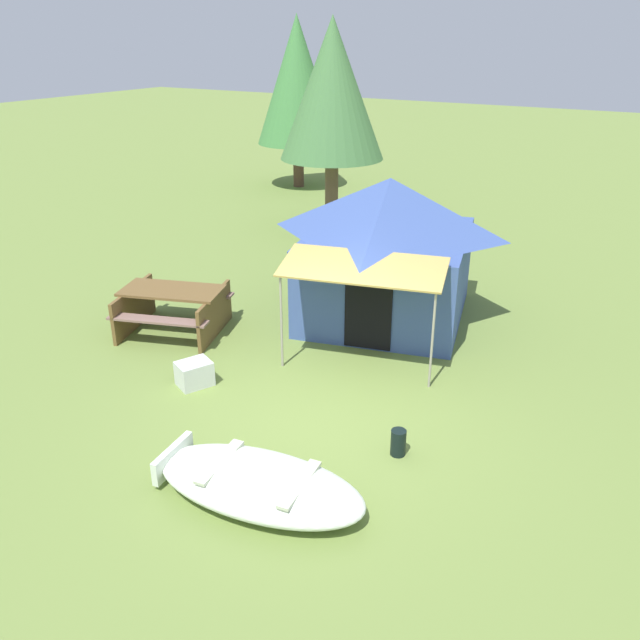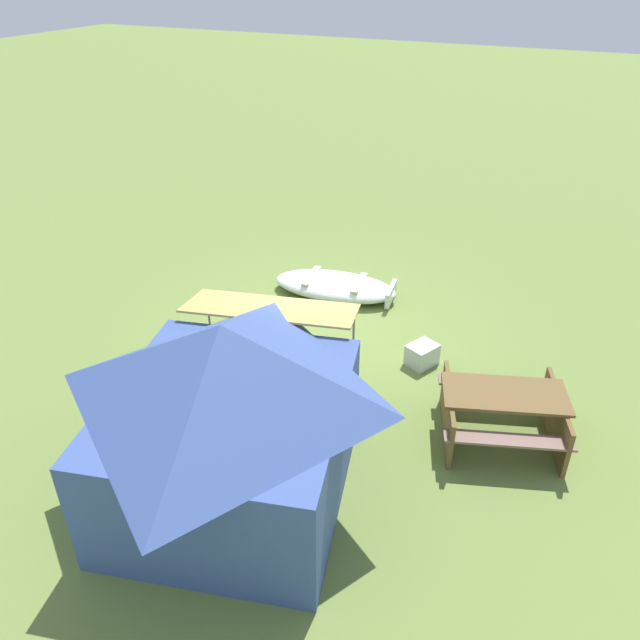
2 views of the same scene
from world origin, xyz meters
TOP-DOWN VIEW (x-y plane):
  - ground_plane at (0.00, 0.00)m, footprint 80.00×80.00m
  - beached_rowboat at (0.25, -1.71)m, footprint 2.58×1.42m
  - canvas_cabin_tent at (-0.69, 3.59)m, footprint 3.57×4.56m
  - picnic_table at (-3.51, 1.15)m, footprint 2.07×1.96m
  - cooler_box at (-2.00, -0.12)m, footprint 0.55×0.59m
  - fuel_can at (1.25, -0.19)m, footprint 0.26×0.26m

SIDE VIEW (x-z plane):
  - ground_plane at x=0.00m, z-range 0.00..0.00m
  - fuel_can at x=1.25m, z-range 0.00..0.34m
  - cooler_box at x=-2.00m, z-range 0.00..0.37m
  - beached_rowboat at x=0.25m, z-range 0.01..0.40m
  - picnic_table at x=-3.51m, z-range 0.10..0.87m
  - canvas_cabin_tent at x=-0.69m, z-range 0.05..2.53m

